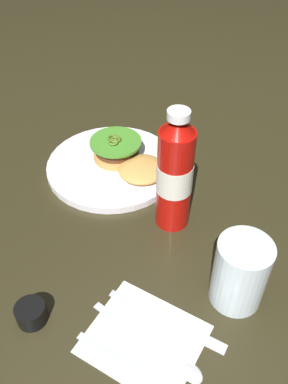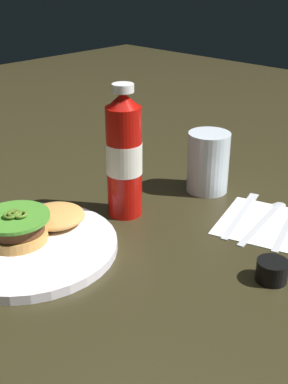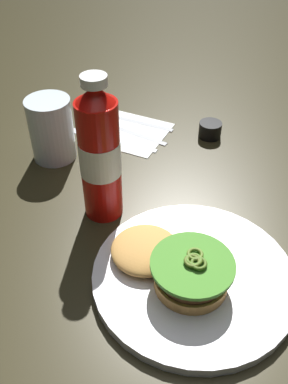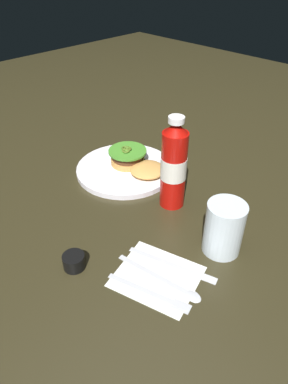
{
  "view_description": "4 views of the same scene",
  "coord_description": "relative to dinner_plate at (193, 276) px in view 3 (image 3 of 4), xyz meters",
  "views": [
    {
      "loc": [
        0.45,
        -0.35,
        0.58
      ],
      "look_at": [
        0.04,
        0.03,
        0.07
      ],
      "focal_mm": 37.95,
      "sensor_mm": 36.0,
      "label": 1
    },
    {
      "loc": [
        -0.5,
        -0.54,
        0.44
      ],
      "look_at": [
        0.07,
        0.0,
        0.07
      ],
      "focal_mm": 46.75,
      "sensor_mm": 36.0,
      "label": 2
    },
    {
      "loc": [
        -0.33,
        0.42,
        0.49
      ],
      "look_at": [
        0.03,
        0.02,
        0.05
      ],
      "focal_mm": 39.54,
      "sensor_mm": 36.0,
      "label": 3
    },
    {
      "loc": [
        0.54,
        -0.5,
        0.57
      ],
      "look_at": [
        0.07,
        -0.02,
        0.07
      ],
      "focal_mm": 32.26,
      "sensor_mm": 36.0,
      "label": 4
    }
  ],
  "objects": [
    {
      "name": "ground_plane",
      "position": [
        0.12,
        -0.08,
        -0.01
      ],
      "size": [
        3.0,
        3.0,
        0.0
      ],
      "primitive_type": "plane",
      "color": "#2C2816"
    },
    {
      "name": "dinner_plate",
      "position": [
        0.0,
        0.0,
        0.0
      ],
      "size": [
        0.29,
        0.29,
        0.02
      ],
      "primitive_type": "cylinder",
      "color": "white",
      "rests_on": "ground_plane"
    },
    {
      "name": "burger_sandwich",
      "position": [
        0.02,
        0.02,
        0.03
      ],
      "size": [
        0.19,
        0.11,
        0.05
      ],
      "color": "#CD9047",
      "rests_on": "dinner_plate"
    },
    {
      "name": "ketchup_bottle",
      "position": [
        0.2,
        -0.02,
        0.11
      ],
      "size": [
        0.07,
        0.07,
        0.25
      ],
      "color": "#B30E08",
      "rests_on": "ground_plane"
    },
    {
      "name": "water_glass",
      "position": [
        0.39,
        -0.07,
        0.05
      ],
      "size": [
        0.09,
        0.09,
        0.12
      ],
      "primitive_type": "cylinder",
      "color": "silver",
      "rests_on": "ground_plane"
    },
    {
      "name": "condiment_cup",
      "position": [
        0.2,
        -0.33,
        0.01
      ],
      "size": [
        0.05,
        0.05,
        0.03
      ],
      "primitive_type": "cylinder",
      "color": "black",
      "rests_on": "ground_plane"
    },
    {
      "name": "napkin",
      "position": [
        0.35,
        -0.23,
        -0.01
      ],
      "size": [
        0.2,
        0.19,
        0.0
      ],
      "primitive_type": "cube",
      "rotation": [
        0.0,
        0.0,
        0.28
      ],
      "color": "white",
      "rests_on": "ground_plane"
    },
    {
      "name": "fork_utensil",
      "position": [
        0.38,
        -0.27,
        -0.0
      ],
      "size": [
        0.18,
        0.07,
        0.0
      ],
      "color": "silver",
      "rests_on": "napkin"
    },
    {
      "name": "spoon_utensil",
      "position": [
        0.38,
        -0.22,
        -0.0
      ],
      "size": [
        0.2,
        0.05,
        0.0
      ],
      "color": "silver",
      "rests_on": "napkin"
    },
    {
      "name": "butter_knife",
      "position": [
        0.36,
        -0.18,
        -0.0
      ],
      "size": [
        0.2,
        0.08,
        0.0
      ],
      "color": "silver",
      "rests_on": "napkin"
    }
  ]
}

